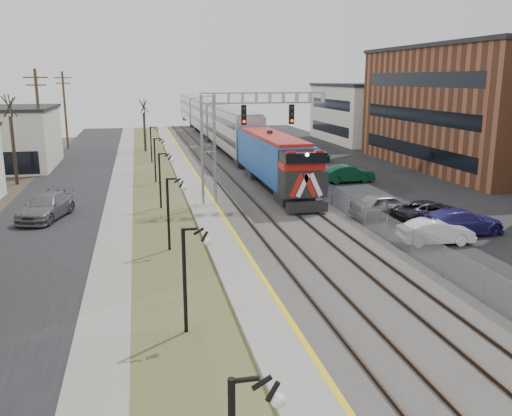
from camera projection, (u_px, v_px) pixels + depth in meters
name	position (u px, v px, depth m)	size (l,w,h in m)	color
street_west	(64.00, 193.00, 43.98)	(7.00, 120.00, 0.04)	black
sidewalk	(121.00, 191.00, 44.91)	(2.00, 120.00, 0.08)	gray
grass_median	(157.00, 189.00, 45.53)	(4.00, 120.00, 0.06)	#4D522B
platform	(193.00, 187.00, 46.13)	(2.00, 120.00, 0.24)	gray
ballast_bed	(250.00, 185.00, 47.17)	(8.00, 120.00, 0.20)	#595651
parking_lot	(378.00, 180.00, 49.68)	(16.00, 120.00, 0.04)	black
platform_edge	(203.00, 185.00, 46.28)	(0.24, 120.00, 0.01)	gold
track_near	(228.00, 183.00, 46.72)	(1.58, 120.00, 0.15)	#2D2119
track_far	(267.00, 182.00, 47.44)	(1.58, 120.00, 0.15)	#2D2119
train	(214.00, 123.00, 78.01)	(3.00, 85.85, 5.33)	#124299
signal_gantry	(232.00, 129.00, 38.66)	(9.00, 1.07, 8.15)	gray
lampposts	(168.00, 214.00, 29.19)	(0.14, 62.14, 4.00)	black
fence	(297.00, 175.00, 47.88)	(0.04, 120.00, 1.60)	gray
bare_trees	(53.00, 154.00, 46.83)	(12.30, 42.30, 5.95)	#382D23
car_lot_b	(436.00, 233.00, 30.35)	(1.46, 4.19, 1.38)	silver
car_lot_c	(430.00, 212.00, 35.06)	(2.29, 4.96, 1.38)	black
car_lot_d	(460.00, 223.00, 32.11)	(2.19, 5.38, 1.56)	navy
car_lot_e	(386.00, 206.00, 36.02)	(1.95, 4.85, 1.65)	gray
car_lot_f	(348.00, 174.00, 48.34)	(1.64, 4.71, 1.55)	#0D4125
car_street_b	(46.00, 207.00, 35.80)	(2.26, 5.57, 1.62)	slate
car_lot_g	(306.00, 155.00, 60.77)	(2.49, 5.41, 1.50)	#0D4415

